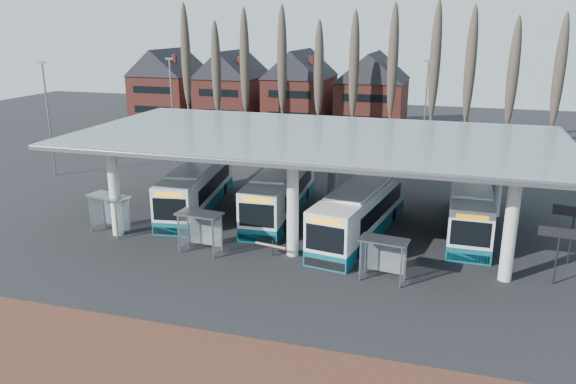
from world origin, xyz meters
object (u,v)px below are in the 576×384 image
(bus_1, at_px, (281,192))
(bus_3, at_px, (470,207))
(shelter_0, at_px, (110,205))
(bus_2, at_px, (361,211))
(shelter_2, at_px, (384,250))
(bus_0, at_px, (197,187))
(shelter_1, at_px, (201,223))

(bus_1, height_order, bus_3, bus_1)
(shelter_0, bearing_deg, bus_2, 28.75)
(bus_3, relative_size, shelter_2, 4.41)
(bus_0, xyz_separation_m, shelter_2, (15.03, -8.49, 0.16))
(shelter_0, bearing_deg, shelter_2, 7.09)
(bus_0, distance_m, shelter_0, 7.15)
(bus_3, bearing_deg, shelter_1, -150.16)
(shelter_0, bearing_deg, bus_0, 77.04)
(bus_0, height_order, shelter_0, bus_0)
(shelter_1, bearing_deg, bus_0, 122.16)
(bus_3, relative_size, shelter_0, 3.95)
(shelter_0, distance_m, shelter_1, 7.27)
(bus_3, height_order, shelter_1, bus_3)
(bus_1, xyz_separation_m, shelter_2, (8.65, -9.07, 0.13))
(shelter_1, height_order, shelter_2, shelter_1)
(bus_0, bearing_deg, bus_3, -5.58)
(shelter_1, xyz_separation_m, shelter_2, (11.09, -0.75, -0.10))
(bus_1, xyz_separation_m, bus_2, (6.32, -2.68, 0.01))
(bus_0, relative_size, shelter_2, 4.51)
(bus_2, bearing_deg, bus_3, 34.20)
(bus_1, bearing_deg, bus_2, -26.18)
(bus_0, bearing_deg, shelter_2, -38.22)
(shelter_0, xyz_separation_m, shelter_1, (7.14, -1.35, -0.04))
(shelter_0, height_order, shelter_2, shelter_0)
(bus_1, height_order, shelter_2, bus_1)
(shelter_0, bearing_deg, shelter_1, 2.98)
(bus_0, distance_m, bus_2, 12.88)
(bus_3, height_order, shelter_2, bus_3)
(bus_1, relative_size, shelter_1, 4.36)
(shelter_0, height_order, shelter_1, shelter_0)
(bus_2, height_order, shelter_2, bus_2)
(bus_0, distance_m, bus_1, 6.41)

